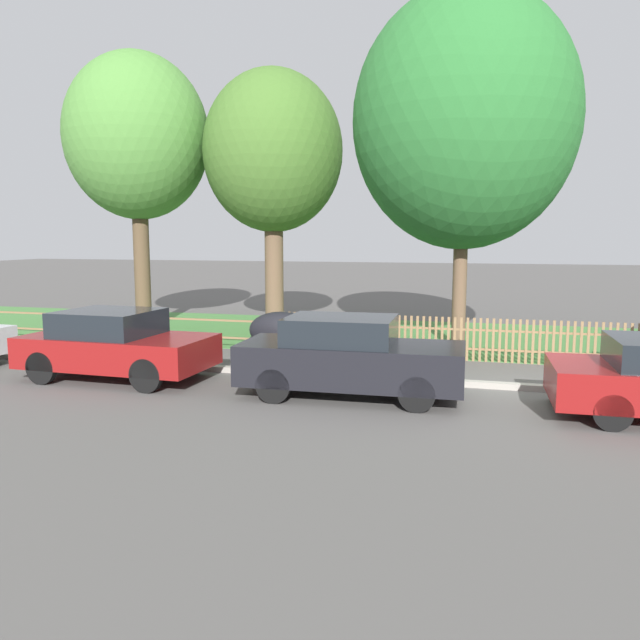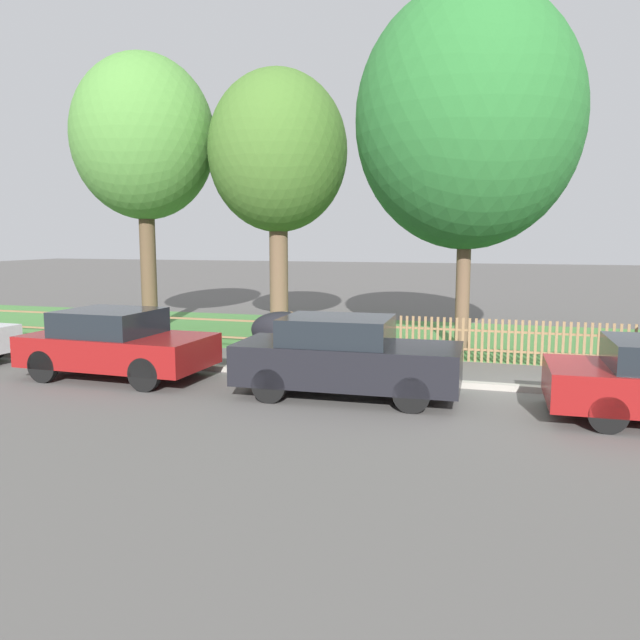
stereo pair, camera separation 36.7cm
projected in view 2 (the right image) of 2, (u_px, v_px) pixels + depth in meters
The scene contains 10 objects.
ground_plane at pixel (519, 392), 11.80m from camera, with size 120.00×120.00×0.00m, color #565451.
kerb_stone at pixel (519, 388), 11.89m from camera, with size 43.94×0.20×0.12m, color #9E998E.
grass_strip at pixel (516, 341), 17.63m from camera, with size 43.94×6.80×0.01m, color #477F3D.
park_fence at pixel (519, 342), 14.35m from camera, with size 43.94×0.05×1.04m.
parked_car_black_saloon at pixel (116, 343), 12.97m from camera, with size 3.88×1.96×1.43m.
parked_car_navy_estate at pixel (346, 357), 11.39m from camera, with size 4.11×1.81×1.48m.
covered_motorcycle at pixel (285, 330), 15.15m from camera, with size 1.80×0.83×1.13m.
tree_nearest_kerb at pixel (144, 139), 19.03m from camera, with size 4.32×4.32×8.43m.
tree_behind_motorcycle at pixel (278, 153), 18.31m from camera, with size 4.10×4.10×7.77m.
tree_mid_park at pixel (468, 120), 15.48m from camera, with size 5.60×5.60×9.04m.
Camera 2 is at (-0.28, -12.12, 2.92)m, focal length 35.00 mm.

